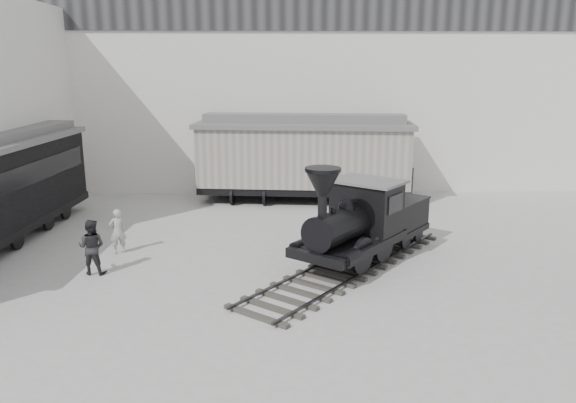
{
  "coord_description": "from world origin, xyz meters",
  "views": [
    {
      "loc": [
        -1.3,
        -14.36,
        6.33
      ],
      "look_at": [
        -0.72,
        3.59,
        2.0
      ],
      "focal_mm": 35.0,
      "sensor_mm": 36.0,
      "label": 1
    }
  ],
  "objects_px": {
    "visitor_b": "(92,247)",
    "locomotive": "(361,226)",
    "visitor_a": "(118,231)",
    "boxcar": "(304,156)"
  },
  "relations": [
    {
      "from": "locomotive",
      "to": "visitor_a",
      "type": "relative_size",
      "value": 5.6
    },
    {
      "from": "visitor_b",
      "to": "locomotive",
      "type": "bearing_deg",
      "value": -168.67
    },
    {
      "from": "locomotive",
      "to": "boxcar",
      "type": "bearing_deg",
      "value": 137.77
    },
    {
      "from": "locomotive",
      "to": "visitor_a",
      "type": "height_order",
      "value": "locomotive"
    },
    {
      "from": "boxcar",
      "to": "visitor_a",
      "type": "xyz_separation_m",
      "value": [
        -6.88,
        -7.63,
        -1.4
      ]
    },
    {
      "from": "visitor_a",
      "to": "visitor_b",
      "type": "xyz_separation_m",
      "value": [
        -0.28,
        -1.99,
        0.09
      ]
    },
    {
      "from": "visitor_a",
      "to": "visitor_b",
      "type": "height_order",
      "value": "visitor_b"
    },
    {
      "from": "boxcar",
      "to": "visitor_b",
      "type": "bearing_deg",
      "value": -120.18
    },
    {
      "from": "visitor_a",
      "to": "boxcar",
      "type": "bearing_deg",
      "value": -158.91
    },
    {
      "from": "visitor_b",
      "to": "visitor_a",
      "type": "bearing_deg",
      "value": -91.96
    }
  ]
}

